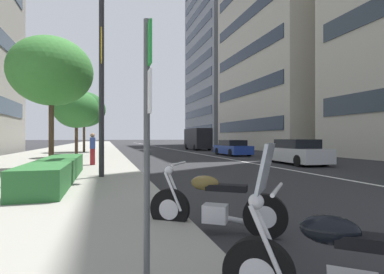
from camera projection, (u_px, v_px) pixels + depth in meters
sidewalk_right_plaza at (73, 152)px, 29.99m from camera, size 160.00×9.04×0.15m
lane_centre_stripe at (173, 149)px, 38.03m from camera, size 110.00×0.16×0.01m
motorcycle_far_end_row at (347, 274)px, 2.33m from camera, size 1.44×1.71×1.48m
motorcycle_by_sign_pole at (214, 206)px, 4.68m from camera, size 1.33×1.91×1.11m
car_following_behind at (296, 152)px, 16.93m from camera, size 4.52×2.02×1.42m
car_approaching_light at (232, 148)px, 25.14m from camera, size 4.35×1.90×1.31m
delivery_van_ahead at (198, 139)px, 36.37m from camera, size 5.53×2.02×2.62m
parking_sign_by_curb at (147, 118)px, 2.79m from camera, size 0.32×0.06×2.50m
street_lamp_with_banners at (111, 41)px, 10.41m from camera, size 1.26×2.33×7.99m
clipped_hedge_bed at (56, 170)px, 9.24m from camera, size 6.57×1.10×0.68m
street_tree_near_plaza_corner at (51, 72)px, 12.93m from camera, size 3.54×3.54×5.79m
street_tree_mid_sidewalk at (76, 109)px, 20.94m from camera, size 3.14×3.14×4.74m
street_tree_by_lamp_post at (84, 109)px, 28.02m from camera, size 3.97×3.97×5.75m
pedestrian_on_plaza at (93, 149)px, 14.81m from camera, size 0.41×0.28×1.60m
office_tower_mid_left at (293, 9)px, 39.93m from camera, size 19.10×14.56×38.00m
office_tower_near_left at (240, 52)px, 60.29m from camera, size 18.53×18.56×38.18m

